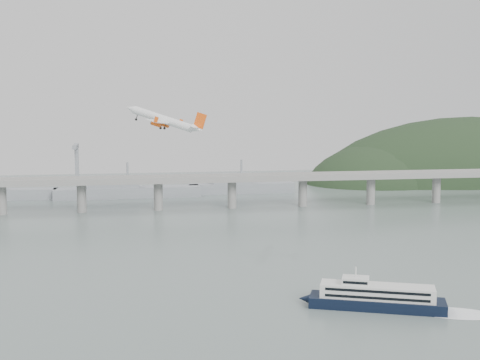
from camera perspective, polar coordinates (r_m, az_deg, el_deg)
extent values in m
plane|color=slate|center=(243.36, 2.29, -9.91)|extent=(900.00, 900.00, 0.00)
cube|color=gray|center=(433.71, -3.33, 0.03)|extent=(800.00, 22.00, 2.20)
cube|color=gray|center=(423.13, -3.17, 0.14)|extent=(800.00, 0.60, 1.80)
cube|color=gray|center=(443.86, -3.49, 0.44)|extent=(800.00, 0.60, 1.80)
cylinder|color=gray|center=(439.47, -20.42, -1.66)|extent=(6.00, 6.00, 21.00)
cylinder|color=gray|center=(433.17, -13.90, -1.56)|extent=(6.00, 6.00, 21.00)
cylinder|color=gray|center=(432.59, -7.27, -1.43)|extent=(6.00, 6.00, 21.00)
cylinder|color=gray|center=(437.76, -0.72, -1.29)|extent=(6.00, 6.00, 21.00)
cylinder|color=gray|center=(448.48, 5.59, -1.13)|extent=(6.00, 6.00, 21.00)
cylinder|color=gray|center=(464.37, 11.55, -0.97)|extent=(6.00, 6.00, 21.00)
cylinder|color=gray|center=(484.91, 17.05, -0.81)|extent=(6.00, 6.00, 21.00)
ellipsoid|color=black|center=(649.11, 19.64, -1.57)|extent=(320.00, 150.00, 156.00)
ellipsoid|color=black|center=(597.91, 12.19, -1.42)|extent=(140.00, 110.00, 96.00)
cube|color=gray|center=(497.28, -9.93, -1.09)|extent=(110.55, 21.43, 8.00)
cube|color=gray|center=(496.43, -11.22, -0.20)|extent=(39.01, 16.73, 8.00)
cylinder|color=gray|center=(495.46, -9.97, 0.75)|extent=(1.60, 1.60, 14.00)
cube|color=gray|center=(515.12, 0.13, -0.73)|extent=(85.00, 13.60, 8.00)
cube|color=gray|center=(512.76, -0.81, 0.14)|extent=(29.75, 11.90, 8.00)
cylinder|color=gray|center=(513.36, 0.13, 1.04)|extent=(1.60, 1.60, 14.00)
cube|color=gray|center=(531.81, -14.29, 1.03)|extent=(3.00, 3.00, 40.00)
cube|color=gray|center=(520.51, -14.43, 2.90)|extent=(3.00, 28.00, 3.00)
cube|color=black|center=(228.69, 12.06, -10.66)|extent=(46.46, 27.51, 3.66)
cone|color=black|center=(229.98, 5.80, -10.44)|extent=(5.62, 5.12, 3.66)
cube|color=silver|center=(227.52, 12.09, -9.66)|extent=(39.00, 23.04, 4.57)
cube|color=black|center=(222.76, 12.09, -9.70)|extent=(32.20, 13.33, 0.91)
cube|color=black|center=(223.37, 12.08, -10.24)|extent=(32.20, 13.33, 0.91)
cube|color=black|center=(231.65, 12.10, -9.07)|extent=(32.20, 13.33, 0.91)
cube|color=black|center=(232.24, 12.09, -9.59)|extent=(32.20, 13.33, 0.91)
cube|color=silver|center=(226.69, 10.24, -8.77)|extent=(10.89, 9.39, 2.38)
cube|color=black|center=(223.56, 10.21, -8.99)|extent=(7.66, 3.23, 0.91)
cylinder|color=silver|center=(225.95, 10.25, -8.06)|extent=(0.60, 0.60, 3.66)
ellipsoid|color=white|center=(230.69, 18.55, -11.17)|extent=(29.36, 22.18, 0.18)
cylinder|color=white|center=(314.52, -6.87, 5.39)|extent=(29.08, 17.00, 12.85)
cone|color=white|center=(320.59, -9.71, 6.29)|extent=(6.55, 5.86, 5.12)
cone|color=white|center=(309.15, -3.80, 4.52)|extent=(7.35, 5.95, 5.44)
cube|color=white|center=(314.25, -6.74, 5.14)|extent=(19.04, 36.51, 3.84)
cube|color=white|center=(309.39, -3.95, 4.71)|extent=(8.14, 13.49, 1.95)
cube|color=#F85510|center=(308.88, -3.57, 5.29)|extent=(6.55, 2.69, 8.27)
cylinder|color=#F85510|center=(320.58, -6.73, 4.94)|extent=(5.73, 4.51, 3.80)
cylinder|color=black|center=(321.32, -7.10, 5.06)|extent=(2.02, 2.67, 2.53)
cube|color=white|center=(320.50, -6.68, 5.13)|extent=(2.89, 1.37, 2.07)
cylinder|color=#F85510|center=(309.21, -7.46, 4.99)|extent=(5.73, 4.51, 3.80)
cylinder|color=black|center=(309.98, -7.85, 5.11)|extent=(2.02, 2.67, 2.53)
cube|color=white|center=(309.13, -7.40, 5.18)|extent=(2.89, 1.37, 2.07)
cylinder|color=black|center=(317.09, -6.67, 4.79)|extent=(1.26, 0.69, 2.65)
cylinder|color=black|center=(317.19, -6.74, 4.58)|extent=(1.58, 0.94, 1.53)
cylinder|color=black|center=(311.71, -7.01, 4.81)|extent=(1.26, 0.69, 2.65)
cylinder|color=black|center=(311.81, -7.08, 4.60)|extent=(1.58, 0.94, 1.53)
cylinder|color=black|center=(319.21, -9.16, 5.54)|extent=(1.26, 0.69, 2.65)
cylinder|color=black|center=(319.31, -9.22, 5.33)|extent=(1.58, 0.94, 1.53)
cube|color=#F85510|center=(331.17, -5.28, 5.17)|extent=(2.39, 1.04, 3.04)
cube|color=#F85510|center=(295.88, -7.46, 5.35)|extent=(2.39, 1.04, 3.04)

